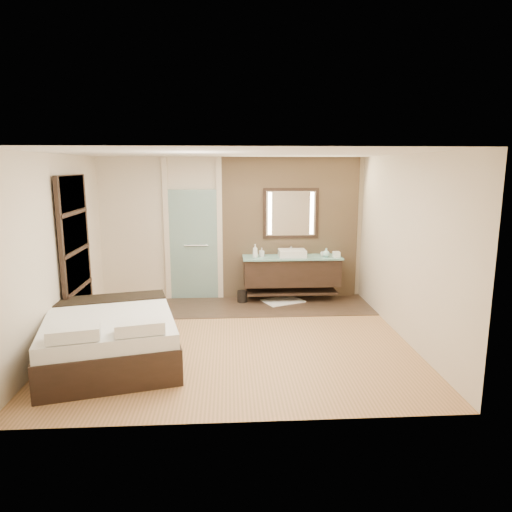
{
  "coord_description": "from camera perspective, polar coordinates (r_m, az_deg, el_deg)",
  "views": [
    {
      "loc": [
        -0.08,
        -6.42,
        2.52
      ],
      "look_at": [
        0.34,
        0.6,
        1.14
      ],
      "focal_mm": 32.0,
      "sensor_mm": 36.0,
      "label": 1
    }
  ],
  "objects": [
    {
      "name": "floor",
      "position": [
        6.9,
        -2.6,
        -10.34
      ],
      "size": [
        5.0,
        5.0,
        0.0
      ],
      "primitive_type": "plane",
      "color": "#9F7242",
      "rests_on": "ground"
    },
    {
      "name": "shoji_partition",
      "position": [
        7.51,
        -21.59,
        0.29
      ],
      "size": [
        0.06,
        1.2,
        2.4
      ],
      "color": "black",
      "rests_on": "floor"
    },
    {
      "name": "bath_mat",
      "position": [
        8.7,
        3.39,
        -5.63
      ],
      "size": [
        0.86,
        0.75,
        0.02
      ],
      "primitive_type": "cube",
      "rotation": [
        0.0,
        0.0,
        0.42
      ],
      "color": "white",
      "rests_on": "floor"
    },
    {
      "name": "vanity",
      "position": [
        8.64,
        4.48,
        -1.9
      ],
      "size": [
        1.85,
        0.55,
        0.88
      ],
      "color": "black",
      "rests_on": "stone_wall"
    },
    {
      "name": "waste_bin",
      "position": [
        8.61,
        -1.75,
        -5.12
      ],
      "size": [
        0.23,
        0.23,
        0.23
      ],
      "primitive_type": "cylinder",
      "rotation": [
        0.0,
        0.0,
        -0.32
      ],
      "color": "black",
      "rests_on": "floor"
    },
    {
      "name": "mirror_unit",
      "position": [
        8.7,
        4.37,
        5.34
      ],
      "size": [
        1.06,
        0.04,
        0.96
      ],
      "color": "black",
      "rests_on": "stone_wall"
    },
    {
      "name": "soap_bottle_c",
      "position": [
        8.62,
        8.76,
        0.45
      ],
      "size": [
        0.16,
        0.16,
        0.16
      ],
      "primitive_type": "imported",
      "rotation": [
        0.0,
        0.0,
        0.35
      ],
      "color": "silver",
      "rests_on": "vanity"
    },
    {
      "name": "soap_bottle_a",
      "position": [
        8.41,
        -0.1,
        0.63
      ],
      "size": [
        0.13,
        0.13,
        0.25
      ],
      "primitive_type": "imported",
      "rotation": [
        0.0,
        0.0,
        -0.39
      ],
      "color": "white",
      "rests_on": "vanity"
    },
    {
      "name": "stone_wall",
      "position": [
        8.79,
        4.3,
        3.43
      ],
      "size": [
        2.6,
        0.08,
        2.7
      ],
      "primitive_type": "cube",
      "color": "tan",
      "rests_on": "floor"
    },
    {
      "name": "soap_bottle_b",
      "position": [
        8.51,
        0.7,
        0.48
      ],
      "size": [
        0.1,
        0.1,
        0.17
      ],
      "primitive_type": "imported",
      "rotation": [
        0.0,
        0.0,
        0.4
      ],
      "color": "#B2B2B2",
      "rests_on": "vanity"
    },
    {
      "name": "bed",
      "position": [
        6.36,
        -17.76,
        -9.63
      ],
      "size": [
        2.05,
        2.35,
        0.78
      ],
      "rotation": [
        0.0,
        0.0,
        0.23
      ],
      "color": "black",
      "rests_on": "floor"
    },
    {
      "name": "tile_strip",
      "position": [
        8.43,
        1.33,
        -6.24
      ],
      "size": [
        3.8,
        1.3,
        0.01
      ],
      "primitive_type": "cube",
      "color": "#33291C",
      "rests_on": "floor"
    },
    {
      "name": "tissue_box",
      "position": [
        8.61,
        10.02,
        0.2
      ],
      "size": [
        0.13,
        0.13,
        0.1
      ],
      "primitive_type": "cube",
      "rotation": [
        0.0,
        0.0,
        0.06
      ],
      "color": "white",
      "rests_on": "vanity"
    },
    {
      "name": "cup",
      "position": [
        8.65,
        8.43,
        0.26
      ],
      "size": [
        0.13,
        0.13,
        0.09
      ],
      "primitive_type": "imported",
      "rotation": [
        0.0,
        0.0,
        0.22
      ],
      "color": "silver",
      "rests_on": "vanity"
    },
    {
      "name": "frosted_door",
      "position": [
        8.76,
        -7.81,
        1.97
      ],
      "size": [
        1.1,
        0.12,
        2.7
      ],
      "color": "silver",
      "rests_on": "floor"
    }
  ]
}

